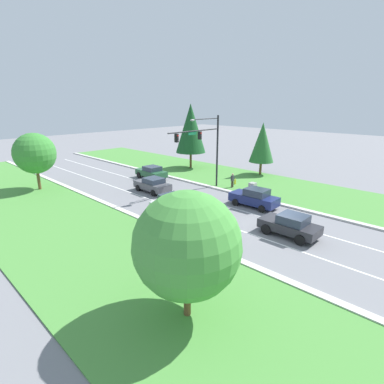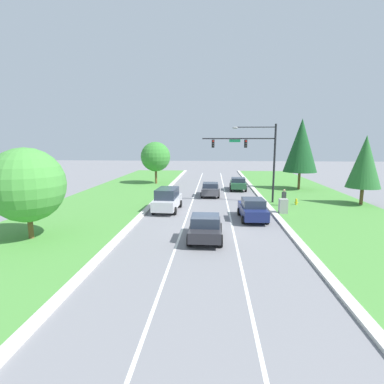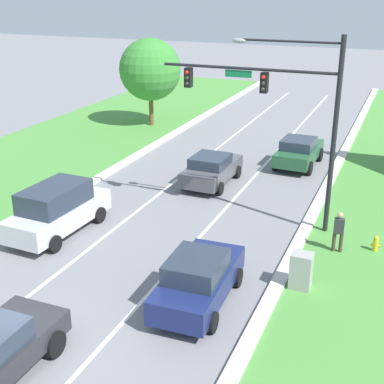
{
  "view_description": "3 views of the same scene",
  "coord_description": "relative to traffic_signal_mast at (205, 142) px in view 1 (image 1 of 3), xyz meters",
  "views": [
    {
      "loc": [
        -19.16,
        -9.55,
        9.21
      ],
      "look_at": [
        0.77,
        9.7,
        0.89
      ],
      "focal_mm": 28.0,
      "sensor_mm": 36.0,
      "label": 1
    },
    {
      "loc": [
        0.36,
        -19.11,
        6.13
      ],
      "look_at": [
        -1.73,
        10.08,
        1.24
      ],
      "focal_mm": 28.0,
      "sensor_mm": 36.0,
      "label": 2
    },
    {
      "loc": [
        8.97,
        -9.3,
        9.63
      ],
      "look_at": [
        0.51,
        11.15,
        0.95
      ],
      "focal_mm": 50.0,
      "sensor_mm": 36.0,
      "label": 3
    }
  ],
  "objects": [
    {
      "name": "graphite_sedan",
      "position": [
        -4.3,
        3.59,
        -4.45
      ],
      "size": [
        2.14,
        4.36,
        1.55
      ],
      "rotation": [
        0.0,
        0.0,
        -0.02
      ],
      "color": "#4C4C51",
      "rests_on": "ground_plane"
    },
    {
      "name": "silver_suv",
      "position": [
        -8.09,
        -4.21,
        -4.2
      ],
      "size": [
        2.27,
        4.96,
        2.06
      ],
      "rotation": [
        0.0,
        0.0,
        -0.05
      ],
      "color": "silver",
      "rests_on": "ground_plane"
    },
    {
      "name": "utility_cabinet",
      "position": [
        2.02,
        -4.79,
        -4.58
      ],
      "size": [
        0.7,
        0.6,
        1.33
      ],
      "color": "#9E9E99",
      "rests_on": "ground_plane"
    },
    {
      "name": "oak_far_left_tree",
      "position": [
        -15.53,
        -12.82,
        -1.74
      ],
      "size": [
        4.63,
        4.63,
        5.82
      ],
      "color": "brown",
      "rests_on": "ground_plane"
    },
    {
      "name": "conifer_far_right_tree",
      "position": [
        7.11,
        9.03,
        0.45
      ],
      "size": [
        4.21,
        4.21,
        9.07
      ],
      "color": "brown",
      "rests_on": "ground_plane"
    },
    {
      "name": "curb_strip_right",
      "position": [
        1.29,
        -11.27,
        -5.17
      ],
      "size": [
        0.5,
        90.0,
        0.15
      ],
      "color": "beige",
      "rests_on": "ground_plane"
    },
    {
      "name": "navy_sedan",
      "position": [
        -0.84,
        -6.85,
        -4.38
      ],
      "size": [
        2.15,
        4.48,
        1.73
      ],
      "rotation": [
        0.0,
        0.0,
        0.04
      ],
      "color": "navy",
      "rests_on": "ground_plane"
    },
    {
      "name": "pedestrian",
      "position": [
        2.77,
        -1.68,
        -4.31
      ],
      "size": [
        0.4,
        0.25,
        1.69
      ],
      "rotation": [
        0.0,
        0.0,
        3.21
      ],
      "color": "#42382D",
      "rests_on": "ground_plane"
    },
    {
      "name": "grass_verge_left",
      "position": [
        -15.26,
        -11.27,
        -5.2
      ],
      "size": [
        10.0,
        90.0,
        0.08
      ],
      "color": "#4C8E3D",
      "rests_on": "ground_plane"
    },
    {
      "name": "grass_verge_right",
      "position": [
        6.54,
        -11.27,
        -5.2
      ],
      "size": [
        10.0,
        90.0,
        0.08
      ],
      "color": "#4C8E3D",
      "rests_on": "ground_plane"
    },
    {
      "name": "fire_hydrant",
      "position": [
        4.12,
        -1.08,
        -4.9
      ],
      "size": [
        0.34,
        0.2,
        0.7
      ],
      "color": "gold",
      "rests_on": "ground_plane"
    },
    {
      "name": "lane_stripe_inner_left",
      "position": [
        -6.16,
        -11.27,
        -5.24
      ],
      "size": [
        0.14,
        81.0,
        0.01
      ],
      "color": "white",
      "rests_on": "ground_plane"
    },
    {
      "name": "ground_plane",
      "position": [
        -4.36,
        -11.27,
        -5.24
      ],
      "size": [
        160.0,
        160.0,
        0.0
      ],
      "primitive_type": "plane",
      "color": "slate"
    },
    {
      "name": "charcoal_sedan",
      "position": [
        -4.46,
        -12.15,
        -4.41
      ],
      "size": [
        2.13,
        4.15,
        1.63
      ],
      "rotation": [
        0.0,
        0.0,
        -0.0
      ],
      "color": "#28282D",
      "rests_on": "ground_plane"
    },
    {
      "name": "forest_sedan",
      "position": [
        -0.81,
        8.17,
        -4.4
      ],
      "size": [
        2.22,
        4.39,
        1.62
      ],
      "rotation": [
        0.0,
        0.0,
        -0.04
      ],
      "color": "#235633",
      "rests_on": "ground_plane"
    },
    {
      "name": "oak_near_left_tree",
      "position": [
        -12.45,
        13.07,
        -1.23
      ],
      "size": [
        4.3,
        4.3,
        6.18
      ],
      "color": "brown",
      "rests_on": "ground_plane"
    },
    {
      "name": "lane_stripe_inner_right",
      "position": [
        -2.56,
        -11.27,
        -5.24
      ],
      "size": [
        0.14,
        81.0,
        0.01
      ],
      "color": "white",
      "rests_on": "ground_plane"
    },
    {
      "name": "curb_strip_left",
      "position": [
        -10.01,
        -11.27,
        -5.17
      ],
      "size": [
        0.5,
        90.0,
        0.15
      ],
      "color": "beige",
      "rests_on": "ground_plane"
    },
    {
      "name": "conifer_near_right_tree",
      "position": [
        10.5,
        -0.5,
        -0.99
      ],
      "size": [
        3.14,
        3.14,
        6.78
      ],
      "color": "brown",
      "rests_on": "ground_plane"
    },
    {
      "name": "traffic_signal_mast",
      "position": [
        0.0,
        0.0,
        0.0
      ],
      "size": [
        7.29,
        0.41,
        7.9
      ],
      "color": "black",
      "rests_on": "ground_plane"
    }
  ]
}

